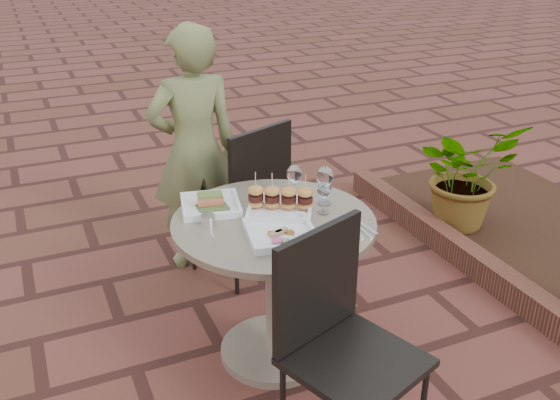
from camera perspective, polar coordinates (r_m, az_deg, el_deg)
name	(u,v)px	position (r m, az deg, el deg)	size (l,w,h in m)	color
cafe_table	(274,268)	(2.85, -0.56, -6.22)	(0.90, 0.90, 0.73)	gray
chair_far	(248,190)	(3.46, -2.94, 0.95)	(0.57, 0.57, 0.93)	black
chair_near	(337,329)	(2.38, 5.26, -11.64)	(0.57, 0.57, 0.93)	black
diner	(194,150)	(3.59, -7.87, 4.51)	(0.52, 0.34, 1.44)	olive
plate_salmon	(211,204)	(2.85, -6.35, -0.36)	(0.31, 0.31, 0.07)	white
plate_sliders	(280,202)	(2.79, 0.04, -0.18)	(0.39, 0.39, 0.18)	white
plate_tuna	(281,233)	(2.59, 0.09, -3.01)	(0.32, 0.32, 0.03)	white
wine_glass_right	(324,191)	(2.76, 4.06, 0.81)	(0.06, 0.06, 0.15)	white
wine_glass_mid	(294,175)	(2.89, 1.32, 2.35)	(0.07, 0.07, 0.17)	white
wine_glass_far	(325,178)	(2.84, 4.13, 2.06)	(0.08, 0.08, 0.18)	white
steel_ramekin	(208,220)	(2.69, -6.59, -1.85)	(0.06, 0.06, 0.05)	silver
cutlery_set	(358,226)	(2.69, 7.18, -2.41)	(0.10, 0.22, 0.00)	silver
planter_curb	(494,276)	(3.76, 19.02, -6.59)	(0.12, 3.00, 0.15)	brown
potted_plant_a	(466,174)	(4.18, 16.62, 2.31)	(0.64, 0.56, 0.71)	#33662D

